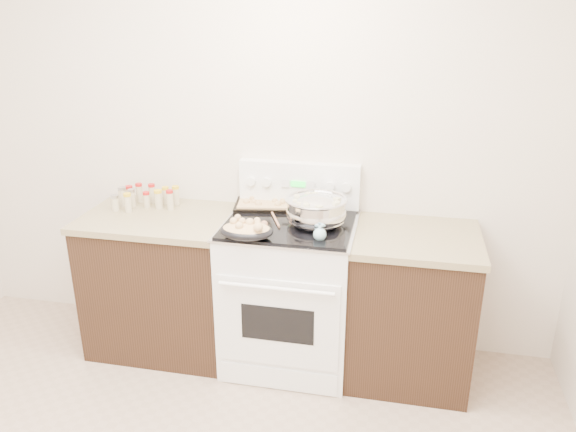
# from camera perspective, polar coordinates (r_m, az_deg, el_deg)

# --- Properties ---
(room_shell) EXTENTS (4.10, 3.60, 2.75)m
(room_shell) POSITION_cam_1_polar(r_m,az_deg,el_deg) (1.91, -19.19, 6.02)
(room_shell) COLOR beige
(room_shell) RESTS_ON ground
(counter_left) EXTENTS (0.93, 0.67, 0.92)m
(counter_left) POSITION_cam_1_polar(r_m,az_deg,el_deg) (3.75, -12.41, -6.44)
(counter_left) COLOR black
(counter_left) RESTS_ON ground
(counter_right) EXTENTS (0.73, 0.67, 0.92)m
(counter_right) POSITION_cam_1_polar(r_m,az_deg,el_deg) (3.46, 12.29, -8.90)
(counter_right) COLOR black
(counter_right) RESTS_ON ground
(kitchen_range) EXTENTS (0.78, 0.73, 1.22)m
(kitchen_range) POSITION_cam_1_polar(r_m,az_deg,el_deg) (3.49, 0.19, -7.52)
(kitchen_range) COLOR white
(kitchen_range) RESTS_ON ground
(mixing_bowl) EXTENTS (0.43, 0.43, 0.21)m
(mixing_bowl) POSITION_cam_1_polar(r_m,az_deg,el_deg) (3.23, 2.87, 0.50)
(mixing_bowl) COLOR silver
(mixing_bowl) RESTS_ON kitchen_range
(roasting_pan) EXTENTS (0.31, 0.22, 0.12)m
(roasting_pan) POSITION_cam_1_polar(r_m,az_deg,el_deg) (3.07, -4.24, -1.41)
(roasting_pan) COLOR black
(roasting_pan) RESTS_ON kitchen_range
(baking_sheet) EXTENTS (0.47, 0.36, 0.06)m
(baking_sheet) POSITION_cam_1_polar(r_m,az_deg,el_deg) (3.55, -1.99, 1.34)
(baking_sheet) COLOR black
(baking_sheet) RESTS_ON kitchen_range
(wooden_spoon) EXTENTS (0.12, 0.23, 0.04)m
(wooden_spoon) POSITION_cam_1_polar(r_m,az_deg,el_deg) (3.26, -2.03, -0.67)
(wooden_spoon) COLOR #B27751
(wooden_spoon) RESTS_ON kitchen_range
(blue_ladle) EXTENTS (0.10, 0.26, 0.09)m
(blue_ladle) POSITION_cam_1_polar(r_m,az_deg,el_deg) (3.07, 3.36, -1.73)
(blue_ladle) COLOR #8CC0D2
(blue_ladle) RESTS_ON kitchen_range
(spice_jars) EXTENTS (0.38, 0.24, 0.13)m
(spice_jars) POSITION_cam_1_polar(r_m,az_deg,el_deg) (3.71, -14.38, 1.86)
(spice_jars) COLOR #BFB28C
(spice_jars) RESTS_ON counter_left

